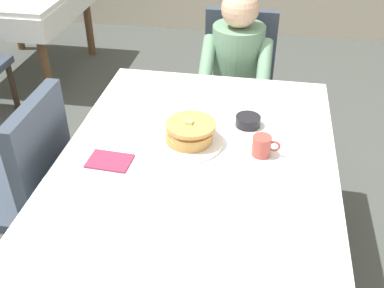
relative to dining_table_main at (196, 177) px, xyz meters
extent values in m
plane|color=#474C47|center=(0.00, 0.00, -0.65)|extent=(14.00, 14.00, 0.00)
cube|color=white|center=(0.00, 0.00, 0.07)|extent=(1.10, 1.50, 0.04)
cube|color=white|center=(0.00, 0.76, -0.04)|extent=(1.10, 0.01, 0.18)
cube|color=white|center=(-0.56, 0.00, -0.04)|extent=(0.01, 1.50, 0.18)
cube|color=white|center=(0.56, 0.00, -0.04)|extent=(0.01, 1.50, 0.18)
cylinder|color=brown|center=(-0.47, 0.67, -0.30)|extent=(0.07, 0.07, 0.70)
cylinder|color=brown|center=(0.47, 0.67, -0.30)|extent=(0.07, 0.07, 0.70)
cube|color=#384251|center=(0.07, 1.07, -0.23)|extent=(0.44, 0.44, 0.05)
cube|color=#384251|center=(0.07, 1.27, 0.04)|extent=(0.44, 0.06, 0.48)
cylinder|color=#2D2319|center=(0.25, 0.89, -0.45)|extent=(0.04, 0.04, 0.40)
cylinder|color=#2D2319|center=(-0.11, 0.89, -0.45)|extent=(0.04, 0.04, 0.40)
cylinder|color=#2D2319|center=(0.25, 1.25, -0.45)|extent=(0.04, 0.04, 0.40)
cylinder|color=#2D2319|center=(-0.11, 1.25, -0.45)|extent=(0.04, 0.04, 0.40)
cylinder|color=gray|center=(0.07, 1.05, 0.03)|extent=(0.30, 0.30, 0.46)
sphere|color=#D8AD8C|center=(0.07, 1.03, 0.36)|extent=(0.21, 0.21, 0.21)
cylinder|color=gray|center=(0.23, 0.91, 0.10)|extent=(0.08, 0.29, 0.23)
cylinder|color=gray|center=(-0.09, 0.91, 0.10)|extent=(0.08, 0.29, 0.23)
cylinder|color=#383D51|center=(0.15, 0.87, -0.43)|extent=(0.10, 0.10, 0.45)
cylinder|color=#383D51|center=(-0.01, 0.87, -0.43)|extent=(0.10, 0.10, 0.45)
cube|color=#384251|center=(-0.87, 0.00, -0.23)|extent=(0.44, 0.44, 0.05)
cube|color=#384251|center=(-0.67, 0.00, 0.04)|extent=(0.06, 0.44, 0.48)
cylinder|color=#2D2319|center=(-1.05, 0.18, -0.45)|extent=(0.04, 0.04, 0.40)
cylinder|color=#2D2319|center=(-0.69, -0.18, -0.45)|extent=(0.04, 0.04, 0.40)
cylinder|color=#2D2319|center=(-0.69, 0.18, -0.45)|extent=(0.04, 0.04, 0.40)
cylinder|color=white|center=(-0.05, 0.10, 0.10)|extent=(0.28, 0.28, 0.02)
cylinder|color=tan|center=(-0.05, 0.11, 0.11)|extent=(0.20, 0.20, 0.02)
cylinder|color=tan|center=(-0.05, 0.10, 0.13)|extent=(0.19, 0.19, 0.02)
cylinder|color=tan|center=(-0.04, 0.10, 0.15)|extent=(0.18, 0.18, 0.02)
cylinder|color=tan|center=(-0.05, 0.11, 0.17)|extent=(0.19, 0.19, 0.01)
cylinder|color=tan|center=(-0.04, 0.10, 0.18)|extent=(0.20, 0.20, 0.02)
cube|color=#F4E072|center=(-0.05, 0.10, 0.20)|extent=(0.03, 0.03, 0.01)
cylinder|color=#B24C42|center=(0.25, 0.08, 0.13)|extent=(0.08, 0.08, 0.08)
torus|color=#B24C42|center=(0.30, 0.08, 0.14)|extent=(0.05, 0.01, 0.05)
cylinder|color=black|center=(0.18, 0.29, 0.11)|extent=(0.11, 0.11, 0.04)
cube|color=silver|center=(-0.24, 0.08, 0.09)|extent=(0.02, 0.18, 0.00)
cube|color=silver|center=(0.14, 0.08, 0.09)|extent=(0.02, 0.20, 0.00)
cube|color=silver|center=(-0.02, -0.22, 0.09)|extent=(0.15, 0.03, 0.00)
cube|color=#8C2D4C|center=(-0.34, -0.08, 0.09)|extent=(0.18, 0.13, 0.01)
cube|color=white|center=(-1.36, 2.04, -0.04)|extent=(0.01, 1.10, 0.18)
cylinder|color=brown|center=(-1.45, 1.57, -0.30)|extent=(0.07, 0.07, 0.70)
cylinder|color=brown|center=(-2.19, 2.51, -0.30)|extent=(0.07, 0.07, 0.70)
cylinder|color=brown|center=(-1.45, 2.51, -0.30)|extent=(0.07, 0.07, 0.70)
cylinder|color=#2D2319|center=(-1.64, 1.37, -0.45)|extent=(0.04, 0.04, 0.40)
camera|label=1|loc=(0.23, -1.44, 1.18)|focal=42.79mm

